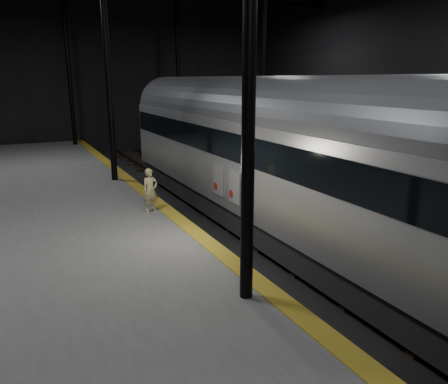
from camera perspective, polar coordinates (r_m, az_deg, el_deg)
ground at (r=14.62m, az=8.27°, el=-7.04°), size 44.00×44.00×0.00m
platform_left at (r=12.14m, az=-22.82°, el=-10.18°), size 9.00×43.80×1.00m
platform_right at (r=19.56m, az=26.79°, el=-1.38°), size 9.00×43.80×1.00m
tactile_strip at (r=12.79m, az=-3.71°, el=-5.30°), size 0.50×43.80×0.01m
track at (r=14.60m, az=8.28°, el=-6.79°), size 2.40×43.00×0.24m
train at (r=15.46m, az=4.51°, el=5.67°), size 2.98×19.90×5.32m
woman at (r=14.72m, az=-9.60°, el=0.19°), size 0.60×0.45×1.48m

